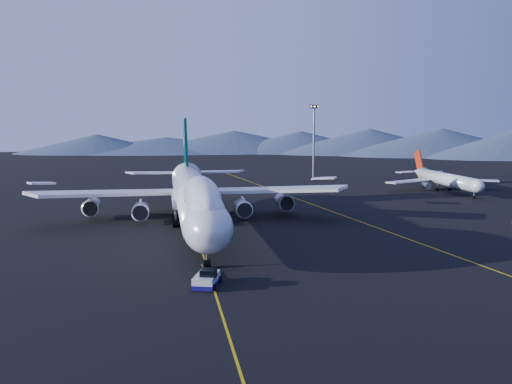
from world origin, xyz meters
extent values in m
plane|color=black|center=(0.00, 0.00, 0.00)|extent=(500.00, 500.00, 0.00)
cube|color=#CAA00B|center=(0.00, 0.00, 0.01)|extent=(0.25, 220.00, 0.01)
cube|color=#CAA00B|center=(30.00, 10.00, 0.01)|extent=(28.08, 198.09, 0.01)
cone|color=#435268|center=(-40.81, 231.43, 6.00)|extent=(100.00, 100.00, 12.00)
cone|color=#435268|center=(36.76, 232.11, 6.00)|extent=(100.00, 100.00, 12.00)
cone|color=#435268|center=(110.33, 207.49, 6.00)|extent=(100.00, 100.00, 12.00)
cylinder|color=silver|center=(0.00, 0.00, 5.60)|extent=(6.50, 56.00, 6.50)
ellipsoid|color=silver|center=(0.00, -28.00, 5.60)|extent=(6.50, 10.40, 6.50)
ellipsoid|color=silver|center=(0.00, -18.50, 8.10)|extent=(5.13, 25.16, 5.85)
cube|color=black|center=(0.00, -30.00, 6.80)|extent=(3.60, 1.61, 1.29)
cone|color=silver|center=(0.00, 33.00, 6.40)|extent=(6.50, 12.00, 6.50)
cube|color=#033130|center=(0.00, 1.00, 4.70)|extent=(6.24, 60.00, 1.10)
cube|color=silver|center=(0.00, 5.50, 4.50)|extent=(7.50, 13.00, 1.60)
cube|color=silver|center=(-14.50, 11.50, 5.20)|extent=(30.62, 23.28, 2.83)
cube|color=silver|center=(14.50, 11.50, 5.20)|extent=(30.62, 23.28, 2.83)
cylinder|color=slate|center=(-9.50, 7.50, 2.40)|extent=(2.90, 5.50, 2.90)
cylinder|color=slate|center=(-19.00, 14.00, 2.40)|extent=(2.90, 5.50, 2.90)
cylinder|color=slate|center=(9.50, 7.50, 2.40)|extent=(2.90, 5.50, 2.90)
cylinder|color=slate|center=(19.00, 14.00, 2.40)|extent=(2.90, 5.50, 2.90)
cube|color=#033130|center=(0.00, 32.00, 11.40)|extent=(0.55, 14.11, 15.94)
cube|color=silver|center=(-7.50, 34.50, 6.80)|extent=(12.39, 9.47, 0.98)
cube|color=silver|center=(7.50, 34.50, 6.80)|extent=(12.39, 9.47, 0.98)
cylinder|color=black|center=(0.00, -26.50, 0.55)|extent=(0.90, 1.10, 1.10)
cube|color=silver|center=(-0.73, -34.60, 0.80)|extent=(3.67, 5.21, 1.18)
cube|color=#130D63|center=(-0.73, -34.60, 0.38)|extent=(3.84, 5.45, 0.54)
cube|color=black|center=(-0.73, -34.60, 1.66)|extent=(2.15, 2.15, 0.97)
cylinder|color=silver|center=(69.04, 40.57, 3.19)|extent=(3.37, 28.37, 3.37)
ellipsoid|color=silver|center=(69.04, 26.38, 3.19)|extent=(3.37, 4.72, 3.37)
cone|color=silver|center=(69.04, 57.41, 3.55)|extent=(3.37, 6.21, 3.37)
cube|color=silver|center=(60.17, 45.00, 2.48)|extent=(14.89, 10.05, 0.31)
cube|color=silver|center=(77.91, 45.00, 2.48)|extent=(14.89, 10.05, 0.31)
cylinder|color=slate|center=(64.16, 42.78, 1.42)|extent=(1.68, 3.10, 1.68)
cylinder|color=slate|center=(73.92, 42.78, 1.42)|extent=(1.68, 3.10, 1.68)
cube|color=#AF2710|center=(69.04, 57.86, 6.92)|extent=(0.31, 6.05, 7.15)
cylinder|color=black|center=(41.36, 73.14, 0.18)|extent=(2.17, 2.17, 0.36)
cylinder|color=slate|center=(41.36, 73.14, 11.31)|extent=(0.63, 0.63, 22.63)
cube|color=black|center=(41.36, 73.14, 22.90)|extent=(2.90, 0.72, 1.09)
camera|label=1|loc=(-5.66, -98.74, 19.30)|focal=40.00mm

